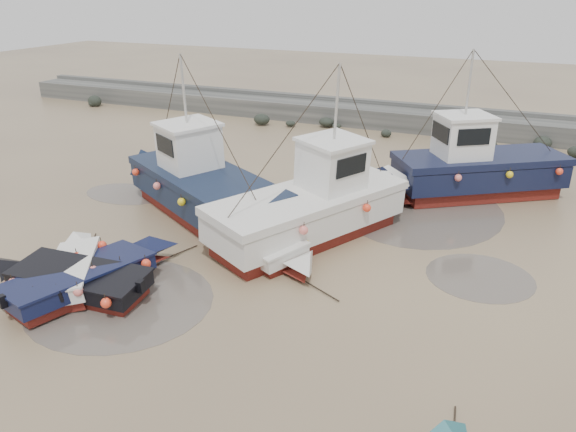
% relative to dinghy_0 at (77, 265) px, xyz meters
% --- Properties ---
extents(ground, '(120.00, 120.00, 0.00)m').
position_rel_dinghy_0_xyz_m(ground, '(5.33, 1.69, -0.55)').
color(ground, '#9B8460').
rests_on(ground, ground).
extents(seawall, '(60.00, 4.92, 1.50)m').
position_rel_dinghy_0_xyz_m(seawall, '(5.38, 23.68, 0.07)').
color(seawall, '#62615D').
rests_on(seawall, ground).
extents(puddle_a, '(5.51, 5.51, 0.01)m').
position_rel_dinghy_0_xyz_m(puddle_a, '(1.97, -0.44, -0.55)').
color(puddle_a, '#5B534A').
rests_on(puddle_a, ground).
extents(puddle_b, '(3.38, 3.38, 0.01)m').
position_rel_dinghy_0_xyz_m(puddle_b, '(11.55, 5.29, -0.55)').
color(puddle_b, '#5B534A').
rests_on(puddle_b, ground).
extents(puddle_c, '(3.84, 3.84, 0.01)m').
position_rel_dinghy_0_xyz_m(puddle_c, '(-3.72, 6.95, -0.55)').
color(puddle_c, '#5B534A').
rests_on(puddle_c, ground).
extents(puddle_d, '(6.54, 6.54, 0.01)m').
position_rel_dinghy_0_xyz_m(puddle_d, '(8.71, 10.24, -0.55)').
color(puddle_d, '#5B534A').
rests_on(puddle_d, ground).
extents(dinghy_0, '(3.60, 5.07, 1.43)m').
position_rel_dinghy_0_xyz_m(dinghy_0, '(0.00, 0.00, 0.00)').
color(dinghy_0, maroon).
rests_on(dinghy_0, ground).
extents(dinghy_1, '(3.47, 6.55, 1.43)m').
position_rel_dinghy_0_xyz_m(dinghy_1, '(0.78, -0.24, -0.02)').
color(dinghy_1, maroon).
rests_on(dinghy_1, ground).
extents(dinghy_4, '(6.56, 2.30, 1.43)m').
position_rel_dinghy_0_xyz_m(dinghy_4, '(0.32, -0.61, -0.01)').
color(dinghy_4, maroon).
rests_on(dinghy_4, ground).
extents(dinghy_5, '(5.66, 3.58, 1.43)m').
position_rel_dinghy_0_xyz_m(dinghy_5, '(4.65, 3.75, -0.01)').
color(dinghy_5, maroon).
rests_on(dinghy_5, ground).
extents(cabin_boat_0, '(10.56, 7.20, 6.22)m').
position_rel_dinghy_0_xyz_m(cabin_boat_0, '(0.50, 6.39, 0.75)').
color(cabin_boat_0, maroon).
rests_on(cabin_boat_0, ground).
extents(cabin_boat_1, '(6.26, 10.29, 6.22)m').
position_rel_dinghy_0_xyz_m(cabin_boat_1, '(5.73, 6.25, 0.76)').
color(cabin_boat_1, maroon).
rests_on(cabin_boat_1, ground).
extents(cabin_boat_2, '(9.35, 6.90, 6.22)m').
position_rel_dinghy_0_xyz_m(cabin_boat_2, '(10.06, 12.58, 0.78)').
color(cabin_boat_2, maroon).
rests_on(cabin_boat_2, ground).
extents(person, '(0.72, 0.65, 1.65)m').
position_rel_dinghy_0_xyz_m(person, '(-0.77, 9.73, -0.55)').
color(person, '#161934').
rests_on(person, ground).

